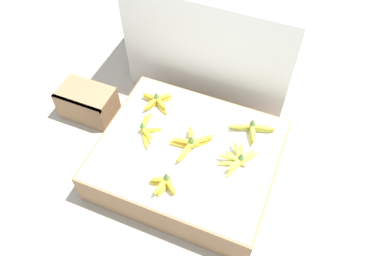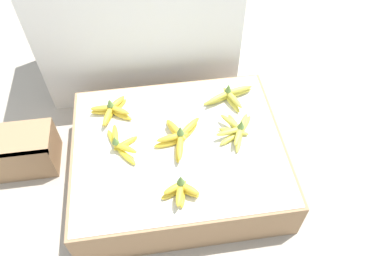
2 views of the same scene
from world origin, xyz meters
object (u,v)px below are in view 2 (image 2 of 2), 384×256
Objects in this scene: banana_bunch_middle_midright at (237,130)px; banana_bunch_back_midright at (229,96)px; banana_bunch_middle_midleft at (179,136)px; banana_bunch_back_left at (112,110)px; wooden_crate at (20,151)px; banana_bunch_middle_left at (120,144)px; banana_bunch_front_midleft at (181,190)px.

banana_bunch_back_midright reaches higher than banana_bunch_middle_midright.
banana_bunch_middle_midleft is 1.12× the size of banana_bunch_middle_midright.
banana_bunch_middle_midright is at bearing -19.63° from banana_bunch_back_left.
banana_bunch_middle_left reaches higher than wooden_crate.
wooden_crate is 0.59m from banana_bunch_middle_left.
banana_bunch_middle_left is (0.54, -0.16, 0.17)m from wooden_crate.
banana_bunch_middle_midleft is 1.29× the size of banana_bunch_back_left.
banana_bunch_middle_left is at bearing -16.11° from wooden_crate.
banana_bunch_back_left is (-0.04, 0.22, 0.00)m from banana_bunch_middle_left.
banana_bunch_back_midright is (0.61, 0.01, -0.00)m from banana_bunch_back_left.
wooden_crate is at bearing 169.33° from banana_bunch_middle_midleft.
banana_bunch_middle_midright reaches higher than banana_bunch_middle_left.
wooden_crate is 1.13m from banana_bunch_middle_midright.
banana_bunch_middle_left is 1.11× the size of banana_bunch_back_left.
banana_bunch_front_midleft reaches higher than wooden_crate.
banana_bunch_back_left reaches higher than banana_bunch_back_midright.
banana_bunch_middle_midleft reaches higher than banana_bunch_back_left.
banana_bunch_middle_left is at bearing -179.64° from banana_bunch_middle_midleft.
banana_bunch_back_midright reaches higher than banana_bunch_middle_left.
banana_bunch_middle_midright is at bearing 0.52° from banana_bunch_middle_midleft.
banana_bunch_middle_left is at bearing -80.37° from banana_bunch_back_left.
banana_bunch_middle_midright is at bearing -93.01° from banana_bunch_back_midright.
banana_bunch_middle_left is 0.97× the size of banana_bunch_middle_midright.
banana_bunch_middle_midright is 0.64m from banana_bunch_back_left.
banana_bunch_middle_midleft is (0.03, 0.29, -0.00)m from banana_bunch_front_midleft.
banana_bunch_front_midleft reaches higher than banana_bunch_back_midright.
banana_bunch_middle_left is 0.85× the size of banana_bunch_back_midright.
banana_bunch_back_midright reaches higher than wooden_crate.
banana_bunch_middle_midright is 0.23m from banana_bunch_back_midright.
banana_bunch_back_left reaches higher than wooden_crate.
banana_bunch_front_midleft is 0.59m from banana_bunch_back_left.
banana_bunch_middle_midleft reaches higher than wooden_crate.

